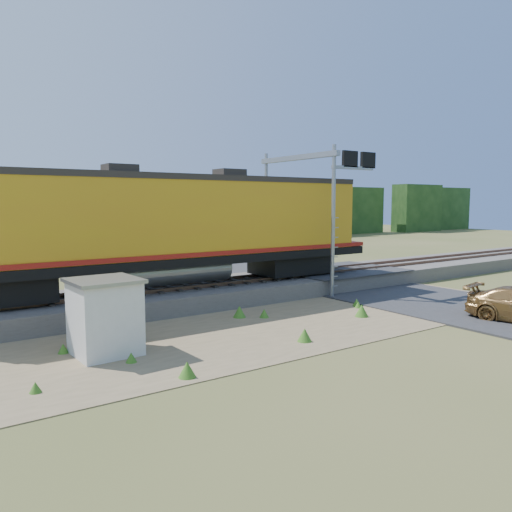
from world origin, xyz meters
TOP-DOWN VIEW (x-y plane):
  - ground at (0.00, 0.00)m, footprint 140.00×140.00m
  - ballast at (0.00, 6.00)m, footprint 70.00×5.00m
  - rails at (0.00, 6.00)m, footprint 70.00×1.54m
  - dirt_shoulder at (-2.00, 0.50)m, footprint 26.00×8.00m
  - road at (7.00, 0.74)m, footprint 7.00×66.00m
  - tree_line_north at (0.00, 38.00)m, footprint 130.00×3.00m
  - weed_clumps at (-3.50, 0.10)m, footprint 15.00×6.20m
  - locomotive at (-3.98, 6.00)m, footprint 21.74×3.31m
  - shed at (-8.47, 0.36)m, footprint 2.11×2.11m
  - signal_gantry at (4.22, 5.32)m, footprint 2.98×6.20m

SIDE VIEW (x-z plane):
  - ground at x=0.00m, z-range 0.00..0.00m
  - weed_clumps at x=-3.50m, z-range -0.28..0.28m
  - dirt_shoulder at x=-2.00m, z-range 0.00..0.03m
  - road at x=7.00m, z-range -0.34..0.52m
  - ballast at x=0.00m, z-range 0.00..0.80m
  - rails at x=0.00m, z-range 0.80..0.96m
  - shed at x=-8.47m, z-range 0.02..2.41m
  - tree_line_north at x=0.00m, z-range -0.18..6.32m
  - locomotive at x=-3.98m, z-range 0.92..6.53m
  - signal_gantry at x=4.22m, z-range 1.85..9.37m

